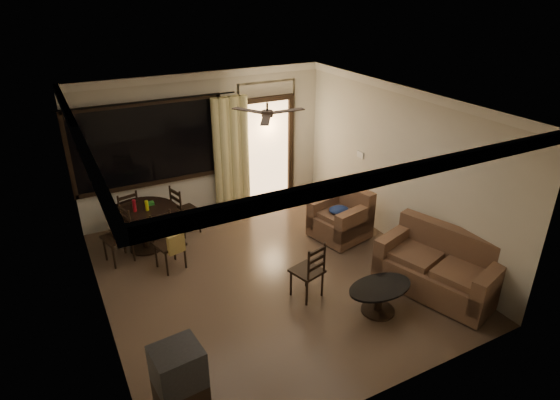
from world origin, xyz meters
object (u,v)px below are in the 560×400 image
dining_table (143,219)px  dining_chair_west (119,246)px  tv_cabinet (180,384)px  side_chair (307,280)px  dining_chair_east (186,219)px  sofa (440,268)px  coffee_table (379,295)px  dining_chair_north (127,224)px  dining_chair_south (170,252)px  armchair (342,218)px

dining_table → dining_chair_west: size_ratio=1.24×
tv_cabinet → side_chair: 2.62m
dining_chair_east → sofa: (2.86, -3.53, 0.09)m
sofa → coffee_table: sofa is taller
coffee_table → dining_table: bearing=127.2°
dining_table → tv_cabinet: dining_table is taller
coffee_table → side_chair: (-0.72, 0.79, -0.01)m
dining_chair_north → side_chair: 3.66m
dining_chair_west → tv_cabinet: bearing=-14.8°
dining_chair_south → sofa: size_ratio=0.49×
dining_table → dining_chair_south: (0.22, -0.83, -0.28)m
dining_chair_south → side_chair: size_ratio=1.03×
dining_chair_east → coffee_table: (1.71, -3.53, 0.00)m
armchair → side_chair: size_ratio=1.13×
dining_chair_south → coffee_table: 3.39m
dining_chair_south → side_chair: 2.33m
dining_chair_west → dining_chair_south: size_ratio=1.00×
sofa → armchair: (-0.37, 2.06, -0.01)m
dining_chair_east → coffee_table: 3.92m
dining_chair_south → dining_chair_north: same height
dining_chair_west → dining_chair_north: bearing=144.5°
dining_chair_west → coffee_table: dining_chair_west is taller
dining_chair_east → side_chair: dining_chair_east is taller
dining_chair_north → sofa: (3.87, -3.85, 0.09)m
dining_chair_west → sofa: same height
dining_chair_east → dining_chair_west: bearing=93.5°
sofa → dining_chair_south: bearing=126.8°
dining_chair_west → armchair: dining_chair_west is taller
armchair → sofa: bearing=-92.7°
sofa → armchair: sofa is taller
dining_chair_south → tv_cabinet: tv_cabinet is taller
dining_table → sofa: (3.67, -3.32, -0.21)m
dining_table → coffee_table: (2.52, -3.32, -0.29)m
dining_chair_west → tv_cabinet: size_ratio=1.00×
dining_chair_north → dining_chair_west: bearing=54.5°
tv_cabinet → side_chair: tv_cabinet is taller
dining_table → dining_chair_north: 0.64m
dining_chair_north → armchair: dining_chair_north is taller
dining_chair_west → dining_chair_south: bearing=33.9°
tv_cabinet → dining_chair_east: bearing=66.8°
side_chair → coffee_table: bearing=117.1°
dining_chair_east → tv_cabinet: (-1.30, -3.98, 0.20)m
dining_chair_south → coffee_table: (2.30, -2.49, -0.02)m
dining_chair_east → side_chair: 2.92m
tv_cabinet → sofa: size_ratio=0.49×
dining_chair_north → tv_cabinet: (-0.29, -4.30, 0.20)m
armchair → coffee_table: armchair is taller
dining_chair_west → dining_chair_east: (1.29, 0.42, 0.00)m
dining_chair_east → tv_cabinet: bearing=147.2°
dining_chair_west → tv_cabinet: (-0.01, -3.55, 0.20)m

